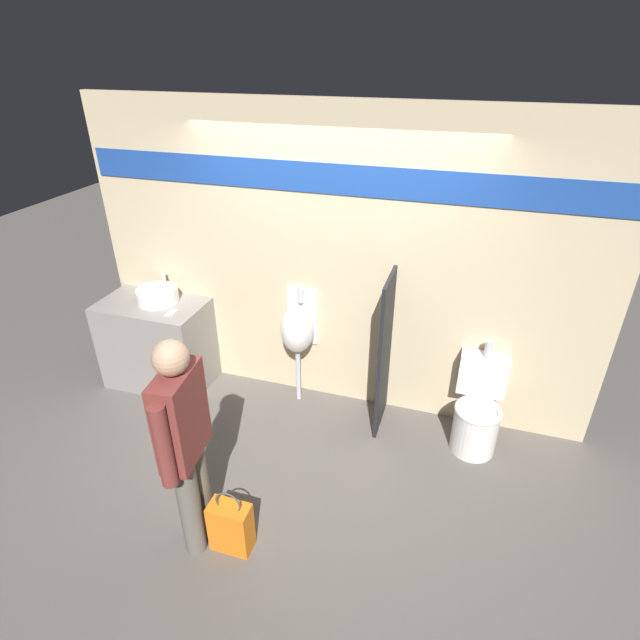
% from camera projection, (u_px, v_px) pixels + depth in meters
% --- Properties ---
extents(ground_plane, '(16.00, 16.00, 0.00)m').
position_uv_depth(ground_plane, '(314.00, 431.00, 4.47)').
color(ground_plane, '#5B5651').
extents(display_wall, '(4.55, 0.07, 2.70)m').
position_uv_depth(display_wall, '(335.00, 265.00, 4.31)').
color(display_wall, beige).
rests_on(display_wall, ground_plane).
extents(sink_counter, '(1.01, 0.59, 0.89)m').
position_uv_depth(sink_counter, '(158.00, 343.00, 4.94)').
color(sink_counter, gray).
rests_on(sink_counter, ground_plane).
extents(sink_basin, '(0.39, 0.39, 0.27)m').
position_uv_depth(sink_basin, '(158.00, 295.00, 4.73)').
color(sink_basin, white).
rests_on(sink_basin, sink_counter).
extents(cell_phone, '(0.07, 0.14, 0.01)m').
position_uv_depth(cell_phone, '(171.00, 313.00, 4.54)').
color(cell_phone, '#B7B7BC').
rests_on(cell_phone, sink_counter).
extents(divider_near_counter, '(0.03, 0.49, 1.45)m').
position_uv_depth(divider_near_counter, '(385.00, 354.00, 4.25)').
color(divider_near_counter, black).
rests_on(divider_near_counter, ground_plane).
extents(urinal_near_counter, '(0.30, 0.32, 1.16)m').
position_uv_depth(urinal_near_counter, '(298.00, 329.00, 4.53)').
color(urinal_near_counter, silver).
rests_on(urinal_near_counter, ground_plane).
extents(toilet, '(0.40, 0.55, 0.93)m').
position_uv_depth(toilet, '(477.00, 413.00, 4.19)').
color(toilet, white).
rests_on(toilet, ground_plane).
extents(person_in_vest, '(0.23, 0.56, 1.61)m').
position_uv_depth(person_in_vest, '(185.00, 441.00, 3.08)').
color(person_in_vest, '#666056').
rests_on(person_in_vest, ground_plane).
extents(shopping_bag, '(0.28, 0.15, 0.51)m').
position_uv_depth(shopping_bag, '(231.00, 526.00, 3.36)').
color(shopping_bag, orange).
rests_on(shopping_bag, ground_plane).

